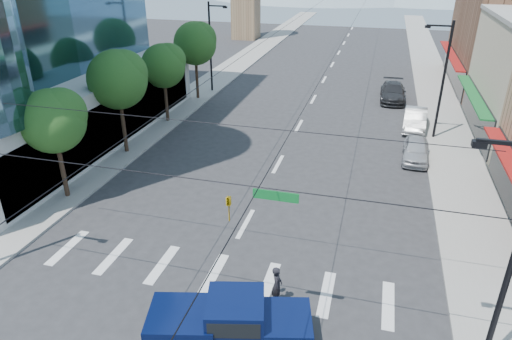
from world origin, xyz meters
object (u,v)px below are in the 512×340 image
at_px(pickup_truck, 229,321).
at_px(parked_car_far, 393,92).
at_px(parked_car_near, 416,150).
at_px(parked_car_mid, 415,119).
at_px(pedestrian, 277,285).

relative_size(pickup_truck, parked_car_far, 1.11).
bearing_deg(pickup_truck, parked_car_near, 55.10).
distance_m(parked_car_mid, parked_car_far, 8.02).
height_order(parked_car_mid, parked_car_far, parked_car_far).
relative_size(pedestrian, parked_car_near, 0.41).
relative_size(pickup_truck, parked_car_mid, 1.29).
distance_m(pickup_truck, parked_car_far, 34.37).
bearing_deg(parked_car_near, pickup_truck, -107.87).
bearing_deg(pickup_truck, parked_car_mid, 59.69).
height_order(pedestrian, parked_car_near, pedestrian).
bearing_deg(parked_car_far, pedestrian, -99.36).
height_order(pickup_truck, parked_car_near, pickup_truck).
xyz_separation_m(pickup_truck, pedestrian, (1.22, 2.60, -0.18)).
distance_m(pedestrian, parked_car_mid, 24.31).
distance_m(parked_car_near, parked_car_mid, 6.56).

